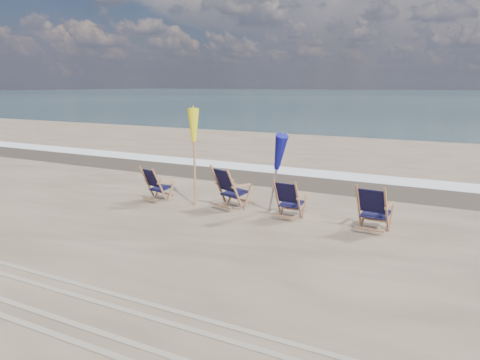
{
  "coord_description": "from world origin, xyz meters",
  "views": [
    {
      "loc": [
        4.95,
        -6.94,
        3.04
      ],
      "look_at": [
        0.0,
        2.2,
        0.9
      ],
      "focal_mm": 35.0,
      "sensor_mm": 36.0,
      "label": 1
    }
  ],
  "objects_px": {
    "beach_chair_1": "(234,190)",
    "beach_chair_0": "(159,185)",
    "beach_chair_2": "(298,201)",
    "umbrella_blue": "(275,152)",
    "beach_chair_3": "(386,211)",
    "umbrella_yellow": "(194,130)"
  },
  "relations": [
    {
      "from": "beach_chair_2",
      "to": "umbrella_blue",
      "type": "height_order",
      "value": "umbrella_blue"
    },
    {
      "from": "beach_chair_3",
      "to": "beach_chair_0",
      "type": "bearing_deg",
      "value": 5.46
    },
    {
      "from": "beach_chair_3",
      "to": "umbrella_yellow",
      "type": "bearing_deg",
      "value": 0.57
    },
    {
      "from": "beach_chair_1",
      "to": "beach_chair_3",
      "type": "bearing_deg",
      "value": -161.65
    },
    {
      "from": "beach_chair_1",
      "to": "umbrella_blue",
      "type": "relative_size",
      "value": 0.55
    },
    {
      "from": "beach_chair_0",
      "to": "umbrella_yellow",
      "type": "relative_size",
      "value": 0.39
    },
    {
      "from": "beach_chair_2",
      "to": "umbrella_blue",
      "type": "distance_m",
      "value": 1.29
    },
    {
      "from": "beach_chair_0",
      "to": "umbrella_blue",
      "type": "distance_m",
      "value": 3.24
    },
    {
      "from": "beach_chair_1",
      "to": "beach_chair_0",
      "type": "bearing_deg",
      "value": 24.82
    },
    {
      "from": "beach_chair_0",
      "to": "umbrella_blue",
      "type": "height_order",
      "value": "umbrella_blue"
    },
    {
      "from": "beach_chair_0",
      "to": "umbrella_yellow",
      "type": "distance_m",
      "value": 1.7
    },
    {
      "from": "beach_chair_0",
      "to": "umbrella_yellow",
      "type": "bearing_deg",
      "value": -138.38
    },
    {
      "from": "beach_chair_2",
      "to": "beach_chair_3",
      "type": "height_order",
      "value": "beach_chair_3"
    },
    {
      "from": "beach_chair_2",
      "to": "umbrella_yellow",
      "type": "distance_m",
      "value": 3.28
    },
    {
      "from": "beach_chair_2",
      "to": "umbrella_blue",
      "type": "relative_size",
      "value": 0.47
    },
    {
      "from": "umbrella_blue",
      "to": "beach_chair_3",
      "type": "bearing_deg",
      "value": -8.76
    },
    {
      "from": "beach_chair_0",
      "to": "umbrella_blue",
      "type": "relative_size",
      "value": 0.47
    },
    {
      "from": "umbrella_yellow",
      "to": "beach_chair_2",
      "type": "bearing_deg",
      "value": -4.83
    },
    {
      "from": "umbrella_yellow",
      "to": "umbrella_blue",
      "type": "relative_size",
      "value": 1.22
    },
    {
      "from": "beach_chair_0",
      "to": "beach_chair_2",
      "type": "xyz_separation_m",
      "value": [
        3.75,
        0.18,
        0.0
      ]
    },
    {
      "from": "beach_chair_1",
      "to": "beach_chair_3",
      "type": "relative_size",
      "value": 1.07
    },
    {
      "from": "beach_chair_0",
      "to": "beach_chair_2",
      "type": "height_order",
      "value": "same"
    }
  ]
}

